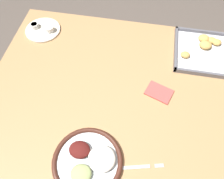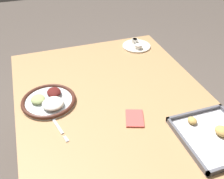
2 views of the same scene
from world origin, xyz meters
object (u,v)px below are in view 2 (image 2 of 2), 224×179
(dinner_plate, at_px, (49,101))
(saucer_plate, at_px, (137,46))
(fork, at_px, (56,124))
(baking_tray, at_px, (217,135))
(napkin, at_px, (135,118))

(dinner_plate, bearing_deg, saucer_plate, 122.48)
(fork, bearing_deg, baking_tray, 51.15)
(dinner_plate, bearing_deg, baking_tray, 54.49)
(dinner_plate, distance_m, napkin, 0.43)
(baking_tray, relative_size, napkin, 2.32)
(dinner_plate, relative_size, napkin, 1.98)
(fork, height_order, saucer_plate, saucer_plate)
(baking_tray, height_order, napkin, baking_tray)
(dinner_plate, bearing_deg, napkin, 55.66)
(fork, xyz_separation_m, saucer_plate, (-0.57, 0.63, 0.01))
(saucer_plate, distance_m, baking_tray, 0.87)
(dinner_plate, height_order, fork, dinner_plate)
(fork, bearing_deg, dinner_plate, 168.90)
(baking_tray, bearing_deg, saucer_plate, -179.92)
(dinner_plate, height_order, saucer_plate, dinner_plate)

